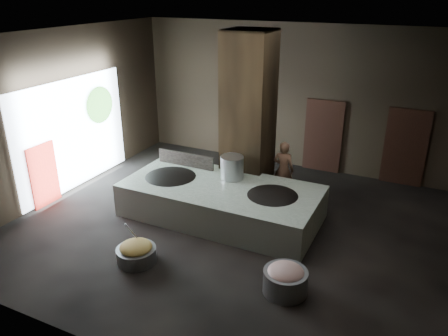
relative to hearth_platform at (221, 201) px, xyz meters
The scene contains 27 objects.
floor 0.68m from the hearth_platform, 42.85° to the right, with size 10.00×9.00×0.10m, color black.
ceiling 4.15m from the hearth_platform, 42.85° to the right, with size 10.00×9.00×0.10m, color black.
back_wall 4.61m from the hearth_platform, 85.18° to the left, with size 10.00×0.10×4.50m, color black.
front_wall 5.22m from the hearth_platform, 85.83° to the right, with size 10.00×0.10×4.50m, color black.
left_wall 5.05m from the hearth_platform, behind, with size 0.10×9.00×4.50m, color black.
pillar 2.41m from the hearth_platform, 87.96° to the left, with size 1.20×1.20×4.50m, color black.
hearth_platform is the anchor object (origin of this frame).
platform_cap 0.39m from the hearth_platform, ahead, with size 4.81×2.31×0.03m, color black.
wok_left 1.49m from the hearth_platform, behind, with size 1.55×1.55×0.43m, color black.
wok_left_rim 1.50m from the hearth_platform, behind, with size 1.58×1.58×0.05m, color black.
wok_right 1.39m from the hearth_platform, ahead, with size 1.44×1.44×0.41m, color black.
wok_right_rim 1.41m from the hearth_platform, ahead, with size 1.48×1.48×0.05m, color black.
stock_pot 0.89m from the hearth_platform, 84.81° to the left, with size 0.60×0.60×0.64m, color #ADAFB5.
splash_guard 1.74m from the hearth_platform, 152.65° to the left, with size 1.71×0.06×0.43m, color black.
cook 2.11m from the hearth_platform, 59.81° to the left, with size 0.59×0.38×1.61m, color #9A6A4E.
veg_basin 2.71m from the hearth_platform, 106.34° to the right, with size 0.85×0.85×0.31m, color slate.
veg_fill 2.69m from the hearth_platform, 106.34° to the right, with size 0.70×0.70×0.21m, color #8B9B4B.
ladle 2.60m from the hearth_platform, 110.45° to the right, with size 0.03×0.03×0.67m, color #ADAFB5.
meat_basin 3.29m from the hearth_platform, 41.96° to the right, with size 0.86×0.86×0.47m, color slate.
meat_fill 3.28m from the hearth_platform, 41.96° to the right, with size 0.71×0.71×0.27m, color tan.
doorway_near 4.45m from the hearth_platform, 69.31° to the left, with size 1.18×0.08×2.38m, color black.
doorway_near_glow 4.70m from the hearth_platform, 67.86° to the left, with size 0.83×0.04×1.96m, color #8C6647.
doorway_far 5.75m from the hearth_platform, 46.16° to the left, with size 1.18×0.08×2.38m, color black.
doorway_far_glow 6.04m from the hearth_platform, 46.13° to the left, with size 0.77×0.04×1.83m, color #8C6647.
left_opening 4.74m from the hearth_platform, behind, with size 0.04×4.20×3.10m, color white.
pavilion_sliver 4.76m from the hearth_platform, 162.46° to the right, with size 0.05×0.90×1.70m, color maroon.
tree_silhouette 4.93m from the hearth_platform, 167.82° to the left, with size 0.28×1.10×1.10m, color #194714.
Camera 1 is at (4.00, -8.58, 5.48)m, focal length 35.00 mm.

